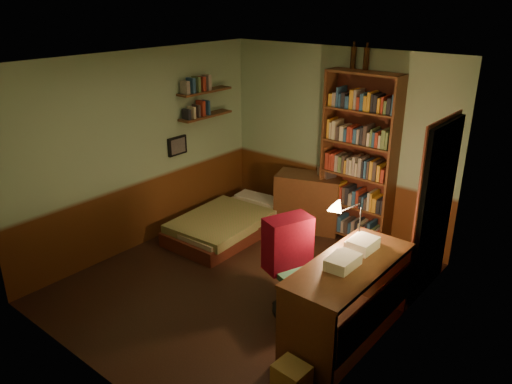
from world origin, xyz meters
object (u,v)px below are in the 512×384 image
Objects in this scene: bookshelf at (358,161)px; desk at (348,299)px; dresser at (308,202)px; desk_lamp at (361,214)px; bed at (229,216)px; mini_stereo at (327,172)px; office_chair at (297,269)px; cardboard_box_b at (292,376)px.

bookshelf reaches higher than desk.
desk_lamp is (1.50, -1.31, 0.69)m from dresser.
dresser is 0.40× the size of bookshelf.
desk_lamp reaches higher than bed.
desk is at bearing -66.91° from dresser.
office_chair is at bearing -45.14° from mini_stereo.
desk is at bearing 21.57° from office_chair.
desk_lamp is 1.85× the size of cardboard_box_b.
desk is 0.62m from office_chair.
office_chair is (1.09, -1.83, 0.12)m from dresser.
desk_lamp is (0.80, -1.39, -0.06)m from bookshelf.
mini_stereo is 0.21× the size of office_chair.
desk reaches higher than bed.
desk is (1.50, -1.95, -0.47)m from mini_stereo.
bookshelf is at bearing 109.24° from cardboard_box_b.
bed is 1.15× the size of desk.
bed is 2.65m from desk.
desk_lamp is at bearing -11.67° from bed.
bed is 2.45m from desk_lamp.
cardboard_box_b is (2.46, -1.88, -0.16)m from bed.
mini_stereo is at bearing 117.35° from cardboard_box_b.
desk_lamp is at bearing 97.67° from cardboard_box_b.
mini_stereo is 0.15× the size of desk.
mini_stereo reaches higher than dresser.
dresser is at bearing 147.67° from desk_lamp.
dresser is 0.53m from mini_stereo.
bookshelf reaches higher than cardboard_box_b.
office_chair is at bearing 123.22° from cardboard_box_b.
desk is 5.20× the size of cardboard_box_b.
bookshelf is 4.24× the size of desk_lamp.
office_chair is at bearing -79.10° from dresser.
desk is (2.47, -0.95, 0.15)m from bed.
bookshelf reaches higher than desk_lamp.
desk_lamp is at bearing -60.86° from dresser.
dresser is at bearing 47.93° from bed.
mini_stereo is at bearing 140.87° from desk_lamp.
dresser is 2.50m from desk.
desk_lamp reaches higher than office_chair.
office_chair is (1.86, -0.95, 0.27)m from bed.
mini_stereo reaches higher than bed.
bed is 1.53m from mini_stereo.
desk_lamp reaches higher than cardboard_box_b.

